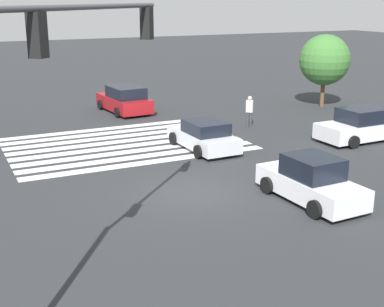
{
  "coord_description": "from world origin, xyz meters",
  "views": [
    {
      "loc": [
        7.82,
        16.31,
        6.73
      ],
      "look_at": [
        0.0,
        0.0,
        1.45
      ],
      "focal_mm": 50.0,
      "sensor_mm": 36.0,
      "label": 1
    }
  ],
  "objects_px": {
    "traffic_signal_mast": "(43,97)",
    "car_0": "(204,136)",
    "car_4": "(362,125)",
    "tree_corner_a": "(325,60)",
    "pedestrian": "(250,110)",
    "car_1": "(125,100)",
    "car_3": "(311,181)"
  },
  "relations": [
    {
      "from": "car_3",
      "to": "pedestrian",
      "type": "distance_m",
      "value": 11.02
    },
    {
      "from": "pedestrian",
      "to": "tree_corner_a",
      "type": "xyz_separation_m",
      "value": [
        -7.19,
        -2.84,
        2.03
      ]
    },
    {
      "from": "car_0",
      "to": "pedestrian",
      "type": "height_order",
      "value": "pedestrian"
    },
    {
      "from": "traffic_signal_mast",
      "to": "car_3",
      "type": "bearing_deg",
      "value": -24.46
    },
    {
      "from": "car_3",
      "to": "tree_corner_a",
      "type": "bearing_deg",
      "value": -42.4
    },
    {
      "from": "car_3",
      "to": "car_0",
      "type": "bearing_deg",
      "value": 0.22
    },
    {
      "from": "traffic_signal_mast",
      "to": "tree_corner_a",
      "type": "distance_m",
      "value": 26.39
    },
    {
      "from": "car_1",
      "to": "pedestrian",
      "type": "bearing_deg",
      "value": -148.94
    },
    {
      "from": "car_1",
      "to": "car_3",
      "type": "relative_size",
      "value": 1.09
    },
    {
      "from": "car_0",
      "to": "tree_corner_a",
      "type": "xyz_separation_m",
      "value": [
        -11.39,
        -5.71,
        2.35
      ]
    },
    {
      "from": "car_0",
      "to": "tree_corner_a",
      "type": "relative_size",
      "value": 0.91
    },
    {
      "from": "traffic_signal_mast",
      "to": "car_4",
      "type": "distance_m",
      "value": 19.43
    },
    {
      "from": "car_1",
      "to": "pedestrian",
      "type": "distance_m",
      "value": 8.23
    },
    {
      "from": "car_1",
      "to": "car_4",
      "type": "xyz_separation_m",
      "value": [
        -8.28,
        11.46,
        -0.01
      ]
    },
    {
      "from": "car_4",
      "to": "tree_corner_a",
      "type": "height_order",
      "value": "tree_corner_a"
    },
    {
      "from": "car_1",
      "to": "car_3",
      "type": "distance_m",
      "value": 17.03
    },
    {
      "from": "car_1",
      "to": "pedestrian",
      "type": "height_order",
      "value": "pedestrian"
    },
    {
      "from": "pedestrian",
      "to": "car_0",
      "type": "bearing_deg",
      "value": -13.05
    },
    {
      "from": "tree_corner_a",
      "to": "car_1",
      "type": "bearing_deg",
      "value": -17.84
    },
    {
      "from": "pedestrian",
      "to": "tree_corner_a",
      "type": "bearing_deg",
      "value": 154.21
    },
    {
      "from": "traffic_signal_mast",
      "to": "car_0",
      "type": "distance_m",
      "value": 14.8
    },
    {
      "from": "traffic_signal_mast",
      "to": "car_0",
      "type": "height_order",
      "value": "traffic_signal_mast"
    },
    {
      "from": "car_0",
      "to": "car_3",
      "type": "xyz_separation_m",
      "value": [
        -0.34,
        7.45,
        0.08
      ]
    },
    {
      "from": "car_4",
      "to": "tree_corner_a",
      "type": "relative_size",
      "value": 0.97
    },
    {
      "from": "car_4",
      "to": "pedestrian",
      "type": "relative_size",
      "value": 2.61
    },
    {
      "from": "tree_corner_a",
      "to": "car_3",
      "type": "bearing_deg",
      "value": 49.95
    },
    {
      "from": "car_1",
      "to": "pedestrian",
      "type": "relative_size",
      "value": 2.7
    },
    {
      "from": "traffic_signal_mast",
      "to": "car_4",
      "type": "relative_size",
      "value": 1.54
    },
    {
      "from": "traffic_signal_mast",
      "to": "car_1",
      "type": "distance_m",
      "value": 22.55
    },
    {
      "from": "car_0",
      "to": "car_1",
      "type": "distance_m",
      "value": 9.58
    },
    {
      "from": "pedestrian",
      "to": "tree_corner_a",
      "type": "relative_size",
      "value": 0.37
    },
    {
      "from": "car_0",
      "to": "pedestrian",
      "type": "distance_m",
      "value": 5.1
    }
  ]
}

